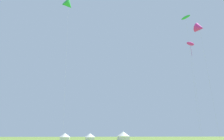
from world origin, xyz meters
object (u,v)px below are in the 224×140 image
kite_green_delta (69,5)px  festival_tent_left (123,135)px  kite_magenta_parafoil (190,44)px  festival_tent_center (65,136)px  kite_magenta_delta (200,28)px  festival_tent_right (90,136)px  kite_green_parafoil (186,17)px

kite_green_delta → festival_tent_left: bearing=51.6°
kite_magenta_parafoil → festival_tent_center: bearing=149.9°
kite_magenta_parafoil → kite_green_delta: bearing=-174.1°
kite_green_delta → festival_tent_left: 46.26m
kite_green_delta → festival_tent_left: kite_green_delta is taller
kite_magenta_delta → festival_tent_center: kite_magenta_delta is taller
kite_magenta_delta → festival_tent_center: size_ratio=7.26×
festival_tent_center → festival_tent_left: (19.88, -0.00, 0.31)m
kite_green_delta → festival_tent_center: size_ratio=10.07×
festival_tent_center → festival_tent_right: bearing=-0.0°
kite_magenta_delta → festival_tent_left: kite_magenta_delta is taller
festival_tent_center → festival_tent_right: festival_tent_center is taller
festival_tent_right → festival_tent_left: 11.56m
kite_magenta_delta → festival_tent_left: 43.85m
kite_magenta_delta → festival_tent_right: size_ratio=7.35×
festival_tent_center → kite_green_delta: bearing=-89.7°
kite_magenta_parafoil → festival_tent_left: (-16.65, 21.18, -26.42)m
kite_magenta_parafoil → festival_tent_left: size_ratio=6.34×
kite_magenta_parafoil → kite_magenta_delta: bearing=-112.7°
kite_green_parafoil → festival_tent_left: 43.97m
kite_green_parafoil → kite_magenta_parafoil: kite_green_parafoil is taller
kite_green_parafoil → festival_tent_center: bearing=147.2°
kite_magenta_delta → festival_tent_center: (-30.60, 35.38, -23.90)m
kite_green_delta → kite_magenta_delta: 33.72m
kite_green_delta → festival_tent_center: kite_green_delta is taller
kite_magenta_delta → festival_tent_right: kite_magenta_delta is taller
kite_green_parafoil → kite_magenta_delta: kite_green_parafoil is taller
kite_magenta_delta → festival_tent_right: bearing=122.2°
festival_tent_center → festival_tent_right: size_ratio=1.01×
festival_tent_center → festival_tent_right: (8.32, -0.00, -0.01)m
kite_magenta_parafoil → kite_green_parafoil: bearing=-133.1°
kite_green_parafoil → kite_magenta_parafoil: size_ratio=1.28×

